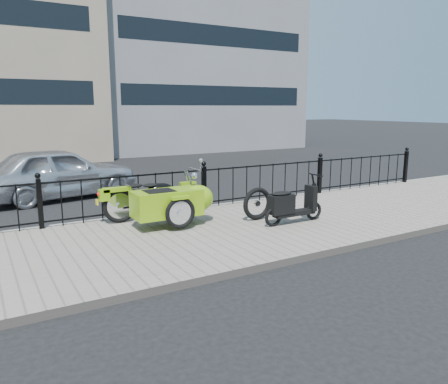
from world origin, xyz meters
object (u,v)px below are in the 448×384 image
spare_tire (257,204)px  sedan_car (59,173)px  motorcycle_sidecar (173,200)px  scooter (291,205)px

spare_tire → sedan_car: size_ratio=0.17×
sedan_car → spare_tire: bearing=-159.6°
motorcycle_sidecar → spare_tire: motorcycle_sidecar is taller
scooter → sedan_car: (-3.41, 5.49, 0.20)m
motorcycle_sidecar → scooter: (2.02, -1.15, -0.10)m
motorcycle_sidecar → spare_tire: bearing=-19.3°
scooter → sedan_car: sedan_car is taller
motorcycle_sidecar → sedan_car: bearing=107.7°
spare_tire → motorcycle_sidecar: bearing=160.7°
motorcycle_sidecar → scooter: motorcycle_sidecar is taller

